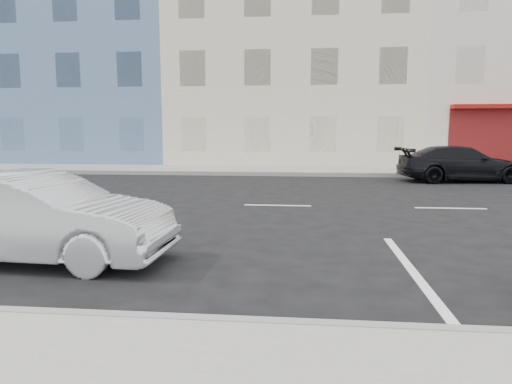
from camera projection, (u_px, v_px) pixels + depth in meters
The scene contains 7 objects.
ground at pixel (362, 207), 10.72m from camera, with size 120.00×120.00×0.00m, color black.
sidewalk_far at pixel (219, 170), 19.79m from camera, with size 80.00×3.40×0.15m, color gray.
curb_far at pixel (212, 173), 18.11m from camera, with size 80.00×0.12×0.16m, color gray.
bldg_blue at pixel (93, 51), 27.31m from camera, with size 12.00×12.00×13.00m, color slate.
bldg_cream at pixel (294, 61), 26.21m from camera, with size 12.00×12.00×11.50m, color beige.
sedan_silver at pixel (35, 217), 6.22m from camera, with size 1.30×3.74×1.23m, color #ADB1B5.
car_far at pixel (461, 164), 15.92m from camera, with size 1.74×4.28×1.24m, color black.
Camera 1 is at (-1.43, -10.78, 1.80)m, focal length 32.00 mm.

